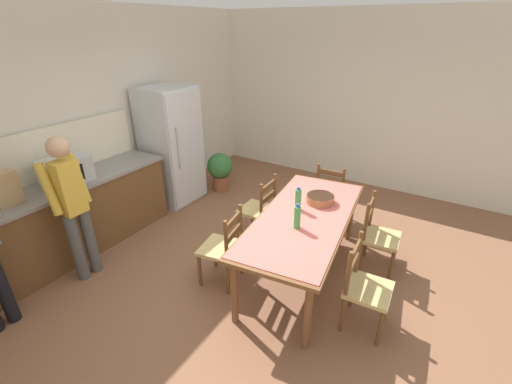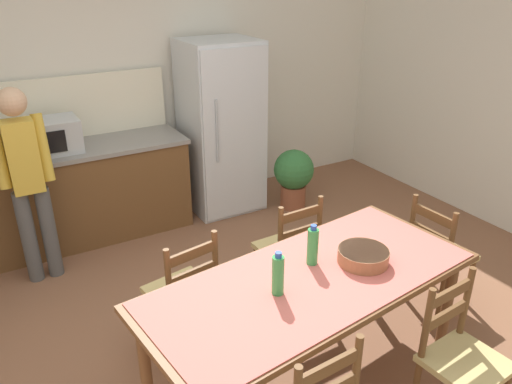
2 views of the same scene
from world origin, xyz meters
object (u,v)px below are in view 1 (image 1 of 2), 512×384
at_px(bottle_near_centre, 297,217).
at_px(chair_side_near_left, 365,287).
at_px(paper_bag, 5,189).
at_px(dining_table, 304,222).
at_px(chair_head_end, 331,193).
at_px(potted_plant, 220,169).
at_px(chair_side_far_right, 259,209).
at_px(refrigerator, 172,146).
at_px(bottle_off_centre, 298,199).
at_px(microwave, 66,171).
at_px(person_at_counter, 72,203).
at_px(serving_bowl, 320,198).
at_px(chair_side_far_left, 223,248).
at_px(chair_side_near_right, 378,236).

height_order(bottle_near_centre, chair_side_near_left, bottle_near_centre).
bearing_deg(paper_bag, dining_table, -57.67).
bearing_deg(chair_head_end, potted_plant, -2.96).
distance_m(paper_bag, chair_side_far_right, 2.81).
height_order(refrigerator, bottle_off_centre, refrigerator).
relative_size(microwave, person_at_counter, 0.30).
bearing_deg(chair_side_near_left, chair_side_far_right, 61.70).
xyz_separation_m(paper_bag, person_at_counter, (0.36, -0.51, -0.18)).
height_order(serving_bowl, potted_plant, serving_bowl).
height_order(bottle_off_centre, chair_side_far_left, bottle_off_centre).
height_order(chair_side_far_right, chair_side_near_right, same).
bearing_deg(chair_side_near_left, chair_side_far_left, 93.95).
bearing_deg(serving_bowl, chair_side_near_right, -74.21).
distance_m(bottle_off_centre, chair_side_near_left, 1.14).
bearing_deg(potted_plant, person_at_counter, -178.46).
height_order(dining_table, chair_side_near_right, chair_side_near_right).
bearing_deg(paper_bag, chair_side_far_right, -41.70).
height_order(paper_bag, chair_side_far_right, paper_bag).
bearing_deg(bottle_off_centre, chair_side_far_right, 66.87).
relative_size(paper_bag, person_at_counter, 0.22).
xyz_separation_m(bottle_off_centre, chair_head_end, (1.25, 0.04, -0.46)).
relative_size(paper_bag, potted_plant, 0.54).
relative_size(refrigerator, chair_side_near_left, 2.00).
relative_size(paper_bag, bottle_near_centre, 1.33).
xyz_separation_m(bottle_near_centre, chair_side_near_left, (-0.12, -0.77, -0.46)).
bearing_deg(chair_side_near_right, chair_side_far_right, 92.34).
height_order(chair_side_far_right, person_at_counter, person_at_counter).
bearing_deg(chair_side_near_left, chair_head_end, 26.37).
bearing_deg(chair_side_far_left, potted_plant, -152.14).
bearing_deg(chair_side_near_left, dining_table, 61.68).
bearing_deg(chair_head_end, bottle_near_centre, 94.21).
height_order(paper_bag, chair_side_near_left, paper_bag).
distance_m(bottle_near_centre, bottle_off_centre, 0.39).
distance_m(serving_bowl, chair_side_near_right, 0.79).
bearing_deg(chair_side_far_left, microwave, -87.03).
xyz_separation_m(person_at_counter, potted_plant, (2.64, 0.07, -0.55)).
relative_size(bottle_off_centre, potted_plant, 0.40).
xyz_separation_m(dining_table, chair_side_far_right, (0.38, 0.80, -0.26)).
relative_size(refrigerator, chair_side_far_right, 2.00).
bearing_deg(microwave, chair_side_near_left, -79.64).
relative_size(dining_table, chair_side_near_left, 2.43).
distance_m(refrigerator, bottle_off_centre, 2.55).
bearing_deg(bottle_near_centre, paper_bag, 117.75).
bearing_deg(refrigerator, chair_side_far_right, -99.83).
relative_size(dining_table, bottle_near_centre, 8.19).
xyz_separation_m(dining_table, person_at_counter, (-1.29, 2.10, 0.23)).
distance_m(bottle_near_centre, chair_side_far_left, 0.90).
xyz_separation_m(bottle_near_centre, chair_side_far_right, (0.64, 0.83, -0.46)).
height_order(paper_bag, person_at_counter, person_at_counter).
xyz_separation_m(refrigerator, serving_bowl, (-0.32, -2.63, -0.08)).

